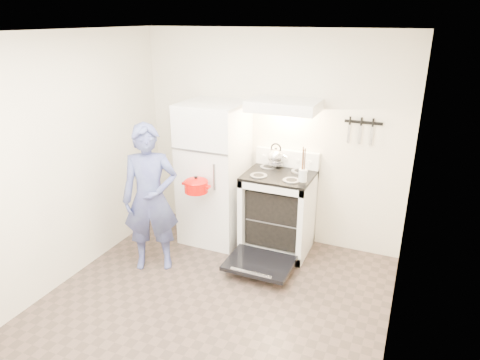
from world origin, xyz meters
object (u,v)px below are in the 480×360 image
refrigerator (214,173)px  stove_body (278,213)px  person (150,199)px  tea_kettle (276,155)px  dutch_oven (196,187)px

refrigerator → stove_body: refrigerator is taller
person → stove_body: bearing=11.0°
stove_body → tea_kettle: (-0.12, 0.20, 0.63)m
refrigerator → dutch_oven: 0.52m
tea_kettle → refrigerator: bearing=-161.7°
stove_body → person: 1.48m
stove_body → dutch_oven: 1.03m
person → tea_kettle: bearing=19.9°
stove_body → refrigerator: bearing=-178.2°
refrigerator → tea_kettle: bearing=18.3°
refrigerator → stove_body: size_ratio=1.85×
refrigerator → person: bearing=-110.2°
stove_body → tea_kettle: 0.68m
person → dutch_oven: (0.36, 0.35, 0.07)m
stove_body → person: bearing=-141.6°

